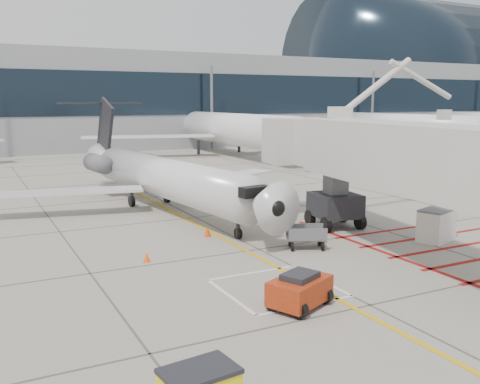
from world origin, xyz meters
TOP-DOWN VIEW (x-y plane):
  - ground_plane at (0.00, 0.00)m, footprint 260.00×260.00m
  - regional_jet at (-0.68, 12.63)m, footprint 24.53×29.50m
  - jet_bridge at (5.25, -0.25)m, footprint 12.12×21.32m
  - pushback_tug at (-2.30, -3.00)m, footprint 2.62×2.20m
  - baggage_cart at (2.10, 3.10)m, footprint 2.16×1.83m
  - ground_power_unit at (8.85, 1.30)m, footprint 2.37×1.82m
  - cone_nose at (-5.42, 4.53)m, footprint 0.31×0.31m
  - cone_side at (-1.19, 7.44)m, footprint 0.37×0.37m
  - terminal_building at (10.00, 70.00)m, footprint 180.00×28.00m
  - terminal_glass_band at (10.00, 55.95)m, footprint 180.00×0.10m
  - terminal_dome at (70.00, 70.00)m, footprint 40.00×28.00m
  - bg_aircraft_c at (18.36, 46.00)m, footprint 36.51×40.56m
  - bg_aircraft_d at (46.90, 46.00)m, footprint 34.01×37.79m

SIDE VIEW (x-z plane):
  - ground_plane at x=0.00m, z-range 0.00..0.00m
  - cone_nose at x=-5.42m, z-range 0.00..0.43m
  - cone_side at x=-1.19m, z-range 0.00..0.51m
  - baggage_cart at x=2.10m, z-range 0.00..1.16m
  - pushback_tug at x=-2.30m, z-range 0.00..1.31m
  - ground_power_unit at x=8.85m, z-range 0.00..1.65m
  - regional_jet at x=-0.68m, z-range 0.00..7.14m
  - jet_bridge at x=5.25m, z-range 0.00..8.10m
  - bg_aircraft_d at x=46.90m, z-range 0.00..11.34m
  - bg_aircraft_c at x=18.36m, z-range 0.00..12.17m
  - terminal_building at x=10.00m, z-range 0.00..14.00m
  - terminal_glass_band at x=10.00m, z-range 5.00..11.00m
  - terminal_dome at x=70.00m, z-range 0.00..28.00m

